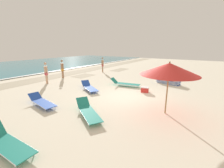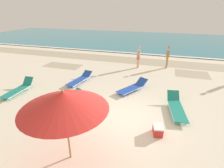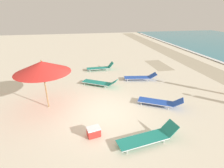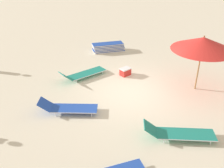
% 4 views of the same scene
% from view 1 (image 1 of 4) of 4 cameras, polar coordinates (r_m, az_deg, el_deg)
% --- Properties ---
extents(ground_plane, '(60.00, 60.00, 0.16)m').
position_cam_1_polar(ground_plane, '(9.28, 6.00, -5.47)').
color(ground_plane, beige).
extents(beach_umbrella, '(2.53, 2.53, 2.41)m').
position_cam_1_polar(beach_umbrella, '(6.97, 20.94, 5.32)').
color(beach_umbrella, '#9E7547').
rests_on(beach_umbrella, ground_plane).
extents(lounger_stack, '(1.05, 2.02, 0.49)m').
position_cam_1_polar(lounger_stack, '(13.15, 20.59, 1.09)').
color(lounger_stack, blue).
rests_on(lounger_stack, ground_plane).
extents(sun_lounger_under_umbrella, '(1.60, 2.17, 0.51)m').
position_cam_1_polar(sun_lounger_under_umbrella, '(10.73, -8.62, -1.21)').
color(sun_lounger_under_umbrella, blue).
rests_on(sun_lounger_under_umbrella, ground_plane).
extents(sun_lounger_beside_umbrella, '(1.73, 2.27, 0.52)m').
position_cam_1_polar(sun_lounger_beside_umbrella, '(6.91, -9.11, -10.16)').
color(sun_lounger_beside_umbrella, '#1E8475').
rests_on(sun_lounger_beside_umbrella, ground_plane).
extents(sun_lounger_near_water_left, '(0.94, 2.25, 0.47)m').
position_cam_1_polar(sun_lounger_near_water_left, '(8.74, -25.16, -6.09)').
color(sun_lounger_near_water_left, blue).
rests_on(sun_lounger_near_water_left, ground_plane).
extents(sun_lounger_near_water_right, '(0.97, 2.36, 0.56)m').
position_cam_1_polar(sun_lounger_near_water_right, '(11.74, 4.92, 0.27)').
color(sun_lounger_near_water_right, '#1E8475').
rests_on(sun_lounger_near_water_right, ground_plane).
extents(sun_lounger_mid_beach_solo, '(0.68, 2.12, 0.60)m').
position_cam_1_polar(sun_lounger_mid_beach_solo, '(5.74, -35.08, -18.04)').
color(sun_lounger_mid_beach_solo, '#1E8475').
rests_on(sun_lounger_mid_beach_solo, ground_plane).
extents(beachgoer_wading_adult, '(0.27, 0.44, 1.76)m').
position_cam_1_polar(beachgoer_wading_adult, '(13.54, -23.84, 4.38)').
color(beachgoer_wading_adult, tan).
rests_on(beachgoer_wading_adult, ground_plane).
extents(beachgoer_shoreline_child, '(0.34, 0.35, 1.76)m').
position_cam_1_polar(beachgoer_shoreline_child, '(17.84, -3.63, 7.67)').
color(beachgoer_shoreline_child, '#A37A5B').
rests_on(beachgoer_shoreline_child, ground_plane).
extents(beachgoer_strolling_adult, '(0.27, 0.44, 1.76)m').
position_cam_1_polar(beachgoer_strolling_adult, '(15.36, -18.41, 5.91)').
color(beachgoer_strolling_adult, '#A37A5B').
rests_on(beachgoer_strolling_adult, ground_plane).
extents(cooler_box, '(0.45, 0.56, 0.37)m').
position_cam_1_polar(cooler_box, '(10.36, 12.41, -2.07)').
color(cooler_box, red).
rests_on(cooler_box, ground_plane).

